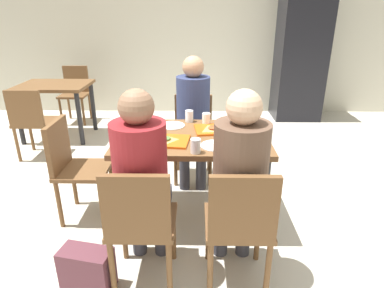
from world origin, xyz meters
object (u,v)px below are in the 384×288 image
(chair_far_side, at_px, (193,131))
(tray_red_near, at_px, (164,141))
(paper_plate_near_edge, at_px, (216,146))
(plastic_cup_d, at_px, (206,119))
(person_in_brown_jacket, at_px, (239,173))
(main_table, at_px, (192,147))
(foil_bundle, at_px, (128,130))
(drink_fridge, at_px, (300,58))
(pizza_slice_b, at_px, (215,128))
(plastic_cup_b, at_px, (196,146))
(background_chair_far, at_px, (75,90))
(paper_plate_center, at_px, (172,125))
(soda_can, at_px, (256,127))
(pizza_slice_a, at_px, (163,139))
(chair_near_right, at_px, (240,222))
(plastic_cup_c, at_px, (133,126))
(plastic_cup_a, at_px, (189,116))
(chair_near_left, at_px, (140,221))
(person_far_side, at_px, (193,111))
(person_in_red, at_px, (142,173))
(background_table, at_px, (55,93))
(chair_left_end, at_px, (73,163))
(background_chair_near, at_px, (31,119))
(handbag, at_px, (87,269))
(tray_red_far, at_px, (217,129))
(condiment_bottle, at_px, (147,117))

(chair_far_side, distance_m, tray_red_near, 0.97)
(paper_plate_near_edge, distance_m, plastic_cup_d, 0.48)
(tray_red_near, bearing_deg, person_in_brown_jacket, -45.40)
(main_table, bearing_deg, foil_bundle, -177.71)
(tray_red_near, xyz_separation_m, drink_fridge, (1.83, 2.99, 0.21))
(pizza_slice_b, distance_m, foil_bundle, 0.69)
(plastic_cup_b, xyz_separation_m, background_chair_far, (-1.88, 2.95, -0.29))
(paper_plate_center, distance_m, soda_can, 0.70)
(person_in_brown_jacket, xyz_separation_m, pizza_slice_a, (-0.50, 0.50, 0.02))
(chair_near_right, relative_size, plastic_cup_c, 8.42)
(main_table, relative_size, plastic_cup_a, 11.64)
(pizza_slice_b, distance_m, background_chair_far, 3.24)
(chair_near_left, bearing_deg, person_in_brown_jacket, 13.53)
(person_far_side, distance_m, paper_plate_near_edge, 0.88)
(person_in_red, bearing_deg, background_table, 121.68)
(person_in_red, bearing_deg, paper_plate_near_edge, 42.21)
(person_in_brown_jacket, height_order, person_far_side, same)
(pizza_slice_a, distance_m, plastic_cup_d, 0.52)
(chair_left_end, xyz_separation_m, plastic_cup_c, (0.50, 0.06, 0.29))
(pizza_slice_a, xyz_separation_m, background_chair_near, (-1.63, 1.29, -0.27))
(person_far_side, relative_size, paper_plate_center, 5.69)
(chair_far_side, distance_m, paper_plate_center, 0.64)
(pizza_slice_a, bearing_deg, plastic_cup_b, -38.70)
(plastic_cup_a, bearing_deg, chair_left_end, -160.23)
(chair_near_right, xyz_separation_m, chair_left_end, (-1.26, 0.78, 0.00))
(person_in_red, xyz_separation_m, foil_bundle, (-0.20, 0.62, 0.05))
(handbag, distance_m, background_chair_near, 2.31)
(pizza_slice_b, bearing_deg, background_table, 138.97)
(plastic_cup_a, xyz_separation_m, plastic_cup_d, (0.15, -0.08, 0.00))
(pizza_slice_a, height_order, handbag, pizza_slice_a)
(soda_can, height_order, background_chair_near, soda_can)
(drink_fridge, height_order, background_table, drink_fridge)
(tray_red_near, bearing_deg, pizza_slice_a, -153.53)
(main_table, relative_size, background_chair_near, 1.38)
(tray_red_near, xyz_separation_m, tray_red_far, (0.41, 0.26, 0.00))
(chair_far_side, bearing_deg, chair_left_end, -141.07)
(handbag, bearing_deg, plastic_cup_b, 34.44)
(paper_plate_center, height_order, foil_bundle, foil_bundle)
(background_table, bearing_deg, person_in_red, -58.32)
(paper_plate_center, bearing_deg, foil_bundle, -143.39)
(plastic_cup_a, bearing_deg, plastic_cup_b, -85.06)
(main_table, xyz_separation_m, pizza_slice_a, (-0.21, -0.14, 0.12))
(plastic_cup_d, height_order, condiment_bottle, condiment_bottle)
(person_far_side, xyz_separation_m, foil_bundle, (-0.49, -0.66, 0.05))
(main_table, relative_size, background_table, 1.29)
(chair_near_left, bearing_deg, background_chair_near, 128.92)
(main_table, relative_size, person_far_side, 0.93)
(chair_far_side, bearing_deg, plastic_cup_a, -93.75)
(paper_plate_near_edge, bearing_deg, plastic_cup_d, 96.98)
(paper_plate_near_edge, bearing_deg, condiment_bottle, 141.75)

